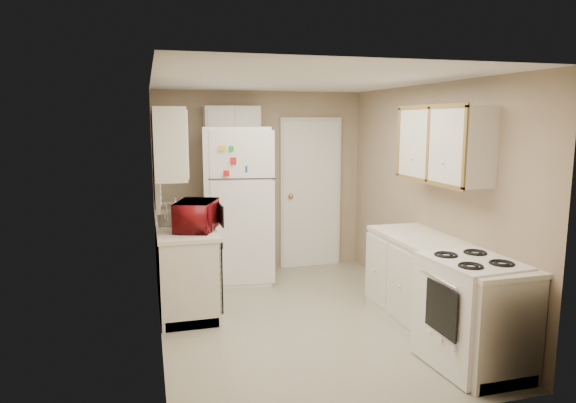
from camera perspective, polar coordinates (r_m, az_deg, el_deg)
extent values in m
plane|color=#B5B19B|center=(5.42, 1.44, -12.92)|extent=(3.80, 3.80, 0.00)
plane|color=white|center=(5.04, 1.55, 13.28)|extent=(3.80, 3.80, 0.00)
plane|color=tan|center=(4.88, -14.44, -1.01)|extent=(3.80, 3.80, 0.00)
plane|color=tan|center=(5.66, 15.19, 0.32)|extent=(3.80, 3.80, 0.00)
plane|color=tan|center=(6.92, -3.09, 2.18)|extent=(2.80, 2.80, 0.00)
plane|color=tan|center=(3.36, 11.01, -5.43)|extent=(2.80, 2.80, 0.00)
cube|color=silver|center=(5.93, -11.41, -6.54)|extent=(0.60, 1.80, 0.90)
cube|color=black|center=(5.38, -7.85, -7.66)|extent=(0.03, 0.58, 0.72)
cube|color=gray|center=(5.99, -11.64, -2.38)|extent=(0.54, 0.74, 0.16)
imported|color=maroon|center=(5.38, -10.11, -1.56)|extent=(0.62, 0.47, 0.36)
imported|color=silver|center=(6.36, -12.39, -0.44)|extent=(0.10, 0.10, 0.19)
cube|color=silver|center=(5.87, -14.41, 4.60)|extent=(0.10, 0.98, 1.08)
cube|color=silver|center=(5.04, -13.05, 6.22)|extent=(0.30, 0.45, 0.70)
cube|color=white|center=(6.50, -5.66, -0.31)|extent=(0.90, 0.88, 1.95)
cube|color=silver|center=(6.64, -6.28, 8.78)|extent=(0.70, 0.30, 0.40)
cube|color=white|center=(7.08, 2.53, 0.89)|extent=(0.86, 0.06, 2.08)
cube|color=silver|center=(5.02, 16.53, -9.68)|extent=(0.60, 2.00, 0.90)
cube|color=white|center=(4.56, 19.54, -11.70)|extent=(0.66, 0.79, 0.91)
cube|color=silver|center=(5.10, 16.87, 6.10)|extent=(0.30, 1.20, 0.70)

